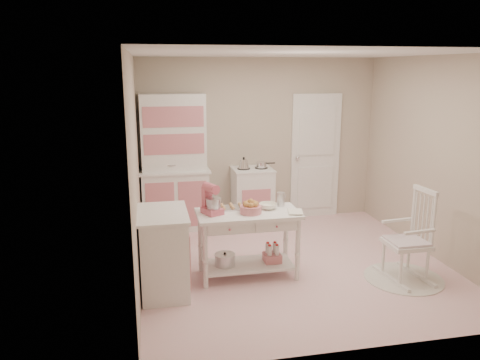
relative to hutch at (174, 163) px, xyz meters
name	(u,v)px	position (x,y,z in m)	size (l,w,h in m)	color
room_shell	(296,136)	(1.37, -1.66, 0.61)	(3.84, 3.84, 2.62)	pink
door	(315,156)	(2.32, 0.21, -0.02)	(0.82, 0.05, 2.04)	white
hutch	(174,163)	(0.00, 0.00, 0.00)	(1.06, 0.50, 2.08)	white
stove	(252,197)	(1.20, -0.05, -0.58)	(0.62, 0.57, 0.92)	white
base_cabinet	(164,252)	(-0.26, -2.07, -0.58)	(0.54, 0.84, 0.92)	white
lace_rug	(403,278)	(2.53, -2.33, -1.03)	(0.92, 0.92, 0.01)	white
rocking_chair	(407,235)	(2.53, -2.33, -0.49)	(0.48, 0.72, 1.10)	white
work_table	(248,244)	(0.73, -1.88, -0.64)	(1.20, 0.60, 0.80)	white
stand_mixer	(212,200)	(0.31, -1.86, -0.07)	(0.20, 0.28, 0.34)	#CE576A
cookie_tray	(233,208)	(0.58, -1.70, -0.23)	(0.34, 0.24, 0.02)	silver
bread_basket	(251,209)	(0.75, -1.93, -0.19)	(0.25, 0.25, 0.09)	#D47A83
mixing_bowl	(268,206)	(0.99, -1.80, -0.21)	(0.21, 0.21, 0.07)	white
metal_pitcher	(281,199)	(1.17, -1.72, -0.16)	(0.10, 0.10, 0.17)	silver
recipe_book	(288,212)	(1.18, -2.00, -0.23)	(0.17, 0.22, 0.02)	white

